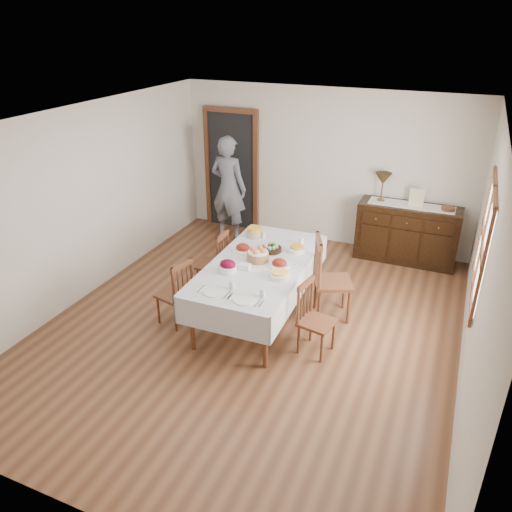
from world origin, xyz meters
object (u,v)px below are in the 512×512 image
at_px(sideboard, 407,233).
at_px(table_lamp, 383,179).
at_px(chair_left_near, 177,292).
at_px(chair_right_far, 329,278).
at_px(chair_left_far, 215,262).
at_px(chair_right_near, 314,317).
at_px(person, 229,185).
at_px(dining_table, 259,269).

distance_m(sideboard, table_lamp, 0.95).
xyz_separation_m(chair_left_near, chair_right_far, (1.71, 0.93, 0.11)).
bearing_deg(chair_left_far, chair_right_near, 63.07).
relative_size(sideboard, table_lamp, 3.39).
relative_size(chair_right_far, sideboard, 0.72).
xyz_separation_m(sideboard, person, (-3.02, -0.29, 0.50)).
relative_size(dining_table, chair_right_far, 2.06).
xyz_separation_m(chair_left_far, sideboard, (2.35, 2.12, 0.00)).
xyz_separation_m(dining_table, chair_left_far, (-0.83, 0.36, -0.23)).
bearing_deg(chair_left_far, table_lamp, 137.14).
bearing_deg(chair_left_far, sideboard, 130.29).
height_order(chair_right_near, sideboard, sideboard).
distance_m(dining_table, person, 2.67).
height_order(chair_right_far, person, person).
bearing_deg(chair_right_near, dining_table, 74.13).
bearing_deg(dining_table, chair_right_near, -28.07).
xyz_separation_m(sideboard, table_lamp, (-0.47, 0.03, 0.82)).
bearing_deg(person, chair_left_far, 115.87).
distance_m(chair_left_near, sideboard, 3.88).
xyz_separation_m(chair_left_near, chair_right_near, (1.76, 0.13, -0.01)).
height_order(person, table_lamp, person).
bearing_deg(person, chair_right_far, 147.48).
bearing_deg(chair_right_near, chair_left_near, 105.22).
bearing_deg(table_lamp, chair_left_near, -122.18).
height_order(chair_left_far, chair_right_far, chair_right_far).
xyz_separation_m(chair_left_far, chair_right_far, (1.65, -0.00, 0.10)).
bearing_deg(chair_right_far, person, 28.59).
distance_m(chair_right_far, sideboard, 2.23).
bearing_deg(chair_right_far, chair_left_near, 95.32).
bearing_deg(person, chair_left_near, 108.19).
bearing_deg(table_lamp, person, -172.91).
height_order(chair_left_near, table_lamp, table_lamp).
xyz_separation_m(chair_right_far, sideboard, (0.70, 2.12, -0.10)).
distance_m(chair_right_near, chair_right_far, 0.81).
bearing_deg(chair_left_far, chair_left_near, -5.76).
distance_m(dining_table, chair_right_far, 0.90).
relative_size(dining_table, sideboard, 1.49).
bearing_deg(chair_left_near, person, -154.37).
distance_m(chair_left_far, chair_right_near, 1.88).
bearing_deg(sideboard, chair_right_near, -102.51).
distance_m(chair_right_far, table_lamp, 2.28).
distance_m(chair_right_near, table_lamp, 3.07).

